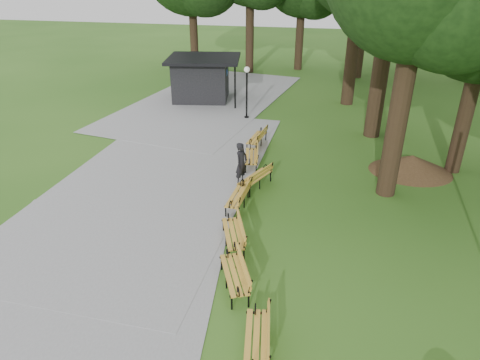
% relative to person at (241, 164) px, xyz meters
% --- Properties ---
extents(ground, '(100.00, 100.00, 0.00)m').
position_rel_person_xyz_m(ground, '(0.39, -2.99, -0.87)').
color(ground, '#32651D').
rests_on(ground, ground).
extents(path, '(12.00, 38.00, 0.06)m').
position_rel_person_xyz_m(path, '(-3.61, 0.01, -0.84)').
color(path, '#939396').
rests_on(path, ground).
extents(person, '(0.61, 0.74, 1.74)m').
position_rel_person_xyz_m(person, '(0.00, 0.00, 0.00)').
color(person, black).
rests_on(person, ground).
extents(kiosk, '(4.92, 4.44, 2.74)m').
position_rel_person_xyz_m(kiosk, '(-4.90, 11.13, 0.50)').
color(kiosk, black).
rests_on(kiosk, ground).
extents(lamp_post, '(0.32, 0.32, 2.92)m').
position_rel_person_xyz_m(lamp_post, '(-1.34, 8.04, 1.25)').
color(lamp_post, black).
rests_on(lamp_post, ground).
extents(dirt_mound, '(2.87, 2.87, 0.76)m').
position_rel_person_xyz_m(dirt_mound, '(6.81, 2.52, -0.49)').
color(dirt_mound, '#47301C').
rests_on(dirt_mound, ground).
extents(bench_0, '(0.89, 1.97, 0.88)m').
position_rel_person_xyz_m(bench_0, '(2.02, -8.24, -0.43)').
color(bench_0, gold).
rests_on(bench_0, ground).
extents(bench_1, '(1.33, 2.00, 0.88)m').
position_rel_person_xyz_m(bench_1, '(1.06, -6.15, -0.43)').
color(bench_1, gold).
rests_on(bench_1, ground).
extents(bench_2, '(1.24, 2.00, 0.88)m').
position_rel_person_xyz_m(bench_2, '(0.60, -4.24, -0.43)').
color(bench_2, gold).
rests_on(bench_2, ground).
extents(bench_3, '(0.77, 1.94, 0.88)m').
position_rel_person_xyz_m(bench_3, '(0.26, -1.86, -0.43)').
color(bench_3, gold).
rests_on(bench_3, ground).
extents(bench_4, '(1.33, 2.00, 0.88)m').
position_rel_person_xyz_m(bench_4, '(0.60, -0.26, -0.43)').
color(bench_4, gold).
rests_on(bench_4, ground).
extents(bench_5, '(0.94, 1.98, 0.88)m').
position_rel_person_xyz_m(bench_5, '(0.08, 1.76, -0.43)').
color(bench_5, gold).
rests_on(bench_5, ground).
extents(bench_6, '(0.89, 1.97, 0.88)m').
position_rel_person_xyz_m(bench_6, '(-0.06, 3.99, -0.43)').
color(bench_6, gold).
rests_on(bench_6, ground).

